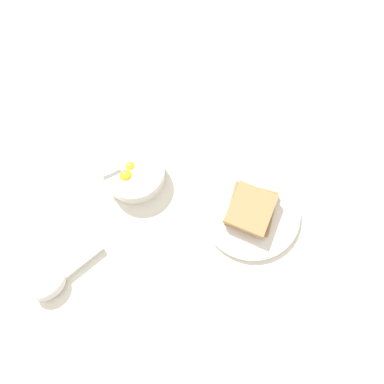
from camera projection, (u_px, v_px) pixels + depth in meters
The scene contains 5 objects.
ground_plane at pixel (136, 219), 0.80m from camera, with size 3.00×3.00×0.00m, color silver.
egg_bowl at pixel (134, 173), 0.82m from camera, with size 0.13×0.13×0.07m.
toast_plate at pixel (250, 212), 0.80m from camera, with size 0.21×0.21×0.01m.
toast_sandwich at pixel (251, 209), 0.78m from camera, with size 0.12×0.13×0.03m.
soup_spoon at pixel (55, 281), 0.74m from camera, with size 0.06×0.16×0.03m.
Camera 1 is at (-0.24, 0.10, 0.77)m, focal length 35.00 mm.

